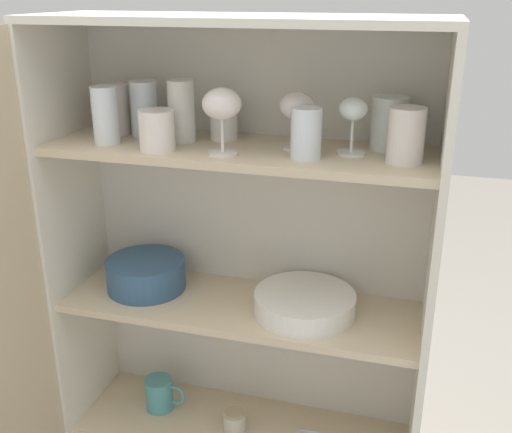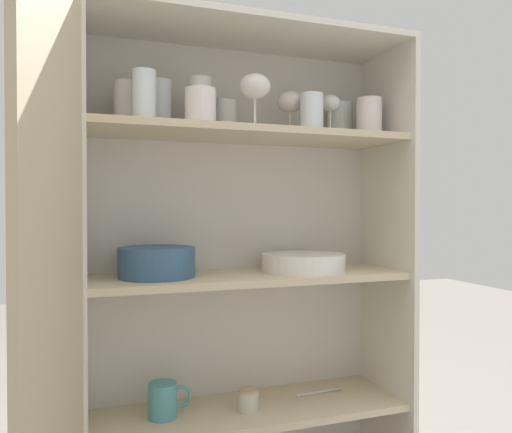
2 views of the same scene
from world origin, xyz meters
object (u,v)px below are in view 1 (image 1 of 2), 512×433
Objects in this scene: plate_stack_white at (305,303)px; coffee_mug_primary at (160,394)px; mixing_bowl_large at (146,273)px; storage_jar at (235,421)px.

coffee_mug_primary is at bearing 178.28° from plate_stack_white.
plate_stack_white is at bearing -1.66° from mixing_bowl_large.
plate_stack_white is 0.44m from mixing_bowl_large.
plate_stack_white reaches higher than coffee_mug_primary.
coffee_mug_primary is 0.24m from storage_jar.
plate_stack_white is 0.56m from coffee_mug_primary.
storage_jar is at bearing -7.09° from coffee_mug_primary.
plate_stack_white is 0.43m from storage_jar.
plate_stack_white is 3.98× the size of storage_jar.
coffee_mug_primary is at bearing -0.02° from mixing_bowl_large.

